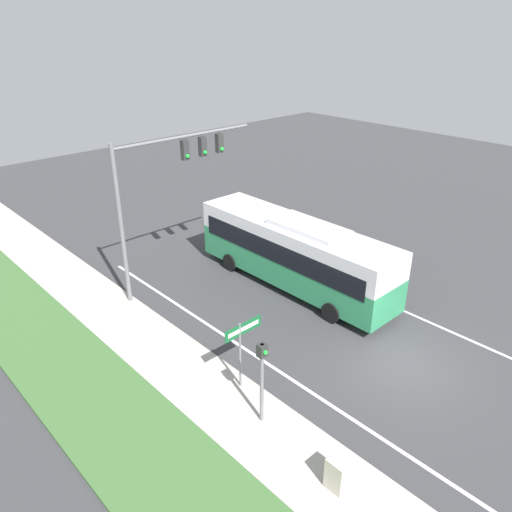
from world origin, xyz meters
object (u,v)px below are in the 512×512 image
object	(u,v)px
utility_cabinet	(339,473)
pedestrian_signal	(262,371)
bus	(295,250)
street_sign	(242,341)
signal_gantry	(166,178)

from	to	relation	value
utility_cabinet	pedestrian_signal	bearing A→B (deg)	86.29
bus	pedestrian_signal	distance (m)	9.48
street_sign	utility_cabinet	size ratio (longest dim) A/B	2.69
pedestrian_signal	street_sign	distance (m)	1.89
bus	signal_gantry	xyz separation A→B (m)	(-4.29, 4.12, 3.57)
signal_gantry	utility_cabinet	xyz separation A→B (m)	(-3.53, -13.10, -4.86)
bus	utility_cabinet	size ratio (longest dim) A/B	10.71
signal_gantry	utility_cabinet	distance (m)	14.41
bus	signal_gantry	bearing A→B (deg)	136.16
pedestrian_signal	utility_cabinet	world-z (taller)	pedestrian_signal
street_sign	utility_cabinet	distance (m)	5.33
signal_gantry	utility_cabinet	bearing A→B (deg)	-105.10
signal_gantry	bus	bearing A→B (deg)	-43.84
bus	street_sign	bearing A→B (deg)	-150.46
signal_gantry	pedestrian_signal	size ratio (longest dim) A/B	2.41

